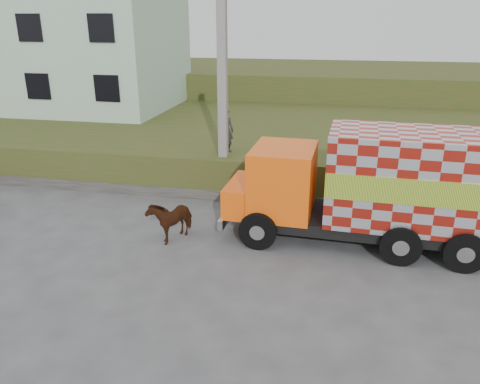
% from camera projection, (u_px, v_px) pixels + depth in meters
% --- Properties ---
extents(ground, '(120.00, 120.00, 0.00)m').
position_uv_depth(ground, '(220.00, 257.00, 12.72)').
color(ground, '#474749').
rests_on(ground, ground).
extents(embankment, '(40.00, 12.00, 1.50)m').
position_uv_depth(embankment, '(272.00, 141.00, 21.64)').
color(embankment, '#324A18').
rests_on(embankment, ground).
extents(embankment_far, '(40.00, 12.00, 3.00)m').
position_uv_depth(embankment_far, '(296.00, 89.00, 32.39)').
color(embankment_far, '#324A18').
rests_on(embankment_far, ground).
extents(retaining_strip, '(16.00, 0.50, 0.40)m').
position_uv_depth(retaining_strip, '(194.00, 192.00, 16.89)').
color(retaining_strip, '#595651').
rests_on(retaining_strip, ground).
extents(building, '(10.00, 8.00, 6.00)m').
position_uv_depth(building, '(79.00, 50.00, 25.16)').
color(building, '#A5C2A7').
rests_on(building, embankment).
extents(utility_pole, '(1.20, 0.30, 8.00)m').
position_uv_depth(utility_pole, '(223.00, 82.00, 15.71)').
color(utility_pole, gray).
rests_on(utility_pole, ground).
extents(cargo_truck, '(7.51, 2.84, 3.31)m').
position_uv_depth(cargo_truck, '(372.00, 187.00, 13.00)').
color(cargo_truck, black).
rests_on(cargo_truck, ground).
extents(cow, '(1.18, 1.61, 1.24)m').
position_uv_depth(cow, '(171.00, 218.00, 13.66)').
color(cow, '#34150D').
rests_on(cow, ground).
extents(pedestrian, '(0.64, 0.48, 1.59)m').
position_uv_depth(pedestrian, '(226.00, 130.00, 16.94)').
color(pedestrian, '#302D2A').
rests_on(pedestrian, embankment).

